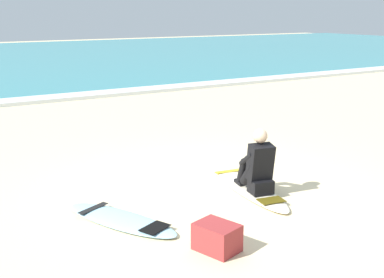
# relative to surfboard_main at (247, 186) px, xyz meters

# --- Properties ---
(ground_plane) EXTENTS (80.00, 80.00, 0.00)m
(ground_plane) POSITION_rel_surfboard_main_xyz_m (-0.52, 0.14, -0.04)
(ground_plane) COLOR beige
(breaking_foam) EXTENTS (80.00, 0.90, 0.11)m
(breaking_foam) POSITION_rel_surfboard_main_xyz_m (-0.52, 9.27, 0.02)
(breaking_foam) COLOR white
(breaking_foam) RESTS_ON ground
(surfboard_main) EXTENTS (0.91, 2.39, 0.08)m
(surfboard_main) POSITION_rel_surfboard_main_xyz_m (0.00, 0.00, 0.00)
(surfboard_main) COLOR #EFE5C6
(surfboard_main) RESTS_ON ground
(surfer_seated) EXTENTS (0.47, 0.75, 0.95)m
(surfer_seated) POSITION_rel_surfboard_main_xyz_m (-0.05, -0.31, 0.40)
(surfer_seated) COLOR black
(surfer_seated) RESTS_ON surfboard_main
(surfboard_spare_near) EXTENTS (1.20, 1.85, 0.08)m
(surfboard_spare_near) POSITION_rel_surfboard_main_xyz_m (-2.17, -0.18, 0.00)
(surfboard_spare_near) COLOR #9ED1E5
(surfboard_spare_near) RESTS_ON ground
(beach_bag) EXTENTS (0.49, 0.57, 0.32)m
(beach_bag) POSITION_rel_surfboard_main_xyz_m (-1.54, -1.46, 0.12)
(beach_bag) COLOR maroon
(beach_bag) RESTS_ON ground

